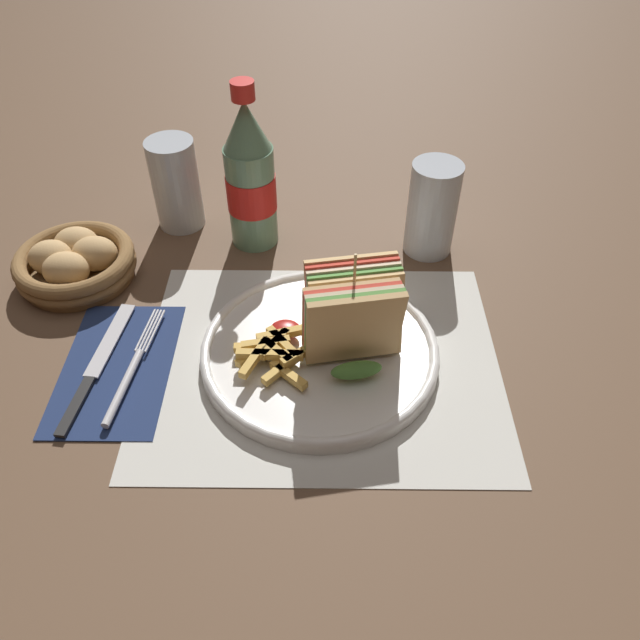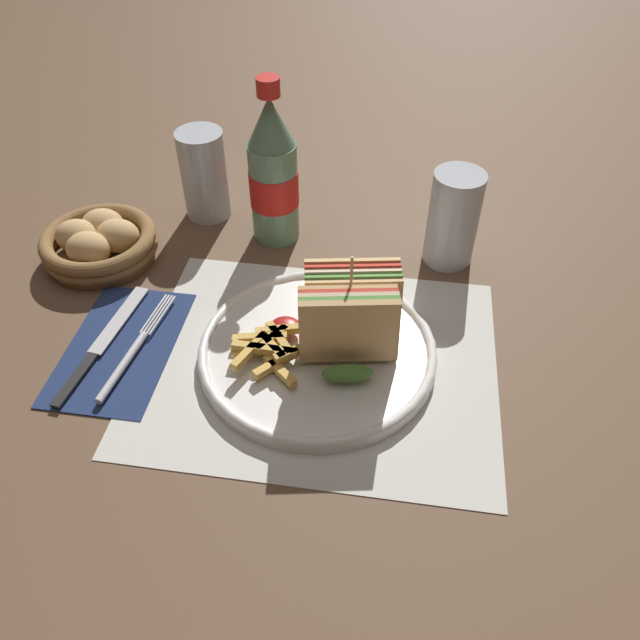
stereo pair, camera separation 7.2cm
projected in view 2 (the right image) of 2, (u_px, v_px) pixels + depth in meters
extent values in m
plane|color=brown|center=(311.00, 339.00, 0.75)|extent=(4.00, 4.00, 0.00)
cube|color=silver|center=(318.00, 361.00, 0.72)|extent=(0.41, 0.33, 0.00)
cylinder|color=white|center=(317.00, 352.00, 0.72)|extent=(0.28, 0.28, 0.01)
torus|color=white|center=(317.00, 348.00, 0.72)|extent=(0.28, 0.28, 0.01)
cube|color=tan|center=(348.00, 333.00, 0.65)|extent=(0.11, 0.04, 0.10)
cube|color=#518E3D|center=(347.00, 329.00, 0.66)|extent=(0.11, 0.04, 0.10)
cube|color=beige|center=(347.00, 325.00, 0.67)|extent=(0.11, 0.04, 0.10)
cube|color=red|center=(346.00, 321.00, 0.67)|extent=(0.11, 0.04, 0.10)
cube|color=tan|center=(346.00, 317.00, 0.68)|extent=(0.11, 0.04, 0.10)
ellipsoid|color=#518E3D|center=(348.00, 373.00, 0.67)|extent=(0.06, 0.03, 0.02)
cube|color=tan|center=(353.00, 322.00, 0.67)|extent=(0.11, 0.04, 0.10)
cube|color=#518E3D|center=(352.00, 316.00, 0.68)|extent=(0.11, 0.04, 0.10)
cube|color=beige|center=(352.00, 311.00, 0.68)|extent=(0.11, 0.04, 0.10)
cube|color=red|center=(352.00, 306.00, 0.69)|extent=(0.11, 0.04, 0.10)
cube|color=tan|center=(351.00, 301.00, 0.69)|extent=(0.11, 0.04, 0.10)
ellipsoid|color=#518E3D|center=(352.00, 347.00, 0.70)|extent=(0.06, 0.03, 0.02)
cylinder|color=tan|center=(350.00, 307.00, 0.66)|extent=(0.00, 0.00, 0.13)
cube|color=gold|center=(274.00, 364.00, 0.69)|extent=(0.04, 0.05, 0.01)
cube|color=gold|center=(254.00, 342.00, 0.71)|extent=(0.04, 0.06, 0.01)
cube|color=gold|center=(280.00, 371.00, 0.68)|extent=(0.04, 0.04, 0.01)
cube|color=gold|center=(253.00, 341.00, 0.71)|extent=(0.05, 0.01, 0.01)
cube|color=gold|center=(280.00, 339.00, 0.70)|extent=(0.04, 0.05, 0.01)
cube|color=gold|center=(271.00, 339.00, 0.70)|extent=(0.03, 0.05, 0.01)
cube|color=gold|center=(263.00, 338.00, 0.70)|extent=(0.06, 0.02, 0.01)
cube|color=gold|center=(250.00, 351.00, 0.69)|extent=(0.03, 0.06, 0.01)
cube|color=gold|center=(286.00, 330.00, 0.71)|extent=(0.07, 0.03, 0.01)
cube|color=gold|center=(303.00, 347.00, 0.69)|extent=(0.06, 0.05, 0.01)
cube|color=gold|center=(272.00, 347.00, 0.69)|extent=(0.04, 0.04, 0.01)
cube|color=gold|center=(265.00, 349.00, 0.69)|extent=(0.07, 0.01, 0.01)
ellipsoid|color=maroon|center=(286.00, 326.00, 0.73)|extent=(0.04, 0.03, 0.01)
cube|color=navy|center=(121.00, 346.00, 0.74)|extent=(0.12, 0.21, 0.00)
cylinder|color=silver|center=(122.00, 366.00, 0.71)|extent=(0.02, 0.11, 0.01)
cylinder|color=silver|center=(154.00, 313.00, 0.77)|extent=(0.01, 0.07, 0.00)
cylinder|color=silver|center=(156.00, 314.00, 0.77)|extent=(0.01, 0.07, 0.00)
cylinder|color=silver|center=(159.00, 315.00, 0.77)|extent=(0.01, 0.07, 0.00)
cylinder|color=silver|center=(162.00, 315.00, 0.77)|extent=(0.01, 0.07, 0.00)
cube|color=black|center=(75.00, 379.00, 0.70)|extent=(0.02, 0.08, 0.00)
cube|color=silver|center=(120.00, 319.00, 0.77)|extent=(0.03, 0.12, 0.00)
cylinder|color=slate|center=(274.00, 192.00, 0.86)|extent=(0.07, 0.07, 0.14)
cylinder|color=red|center=(274.00, 188.00, 0.85)|extent=(0.07, 0.07, 0.05)
cone|color=slate|center=(270.00, 121.00, 0.78)|extent=(0.06, 0.06, 0.06)
cylinder|color=red|center=(268.00, 87.00, 0.75)|extent=(0.03, 0.03, 0.02)
cylinder|color=silver|center=(453.00, 218.00, 0.82)|extent=(0.07, 0.07, 0.13)
cylinder|color=black|center=(449.00, 245.00, 0.85)|extent=(0.06, 0.06, 0.05)
cylinder|color=silver|center=(204.00, 175.00, 0.90)|extent=(0.07, 0.07, 0.13)
cylinder|color=black|center=(206.00, 190.00, 0.92)|extent=(0.06, 0.06, 0.08)
cylinder|color=olive|center=(102.00, 253.00, 0.86)|extent=(0.14, 0.14, 0.01)
torus|color=olive|center=(100.00, 247.00, 0.85)|extent=(0.16, 0.16, 0.02)
torus|color=olive|center=(98.00, 239.00, 0.85)|extent=(0.16, 0.16, 0.02)
ellipsoid|color=tan|center=(118.00, 236.00, 0.84)|extent=(0.06, 0.05, 0.04)
ellipsoid|color=tan|center=(103.00, 225.00, 0.86)|extent=(0.06, 0.05, 0.04)
ellipsoid|color=tan|center=(78.00, 236.00, 0.84)|extent=(0.06, 0.05, 0.04)
ellipsoid|color=tan|center=(88.00, 249.00, 0.82)|extent=(0.06, 0.05, 0.04)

